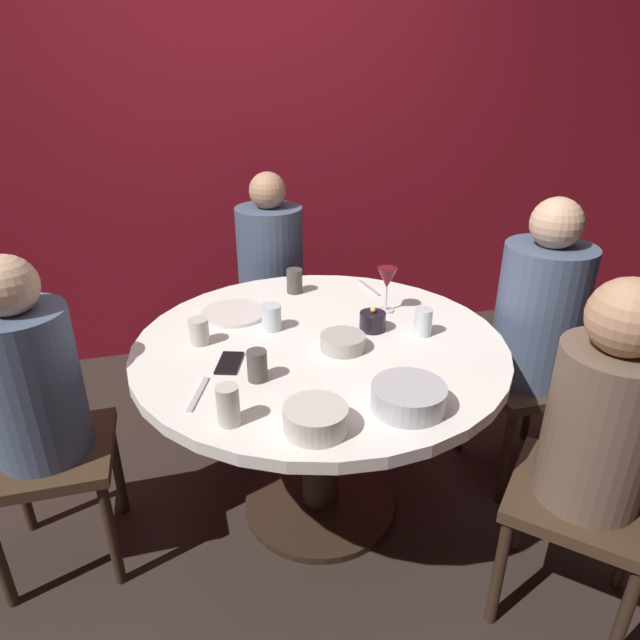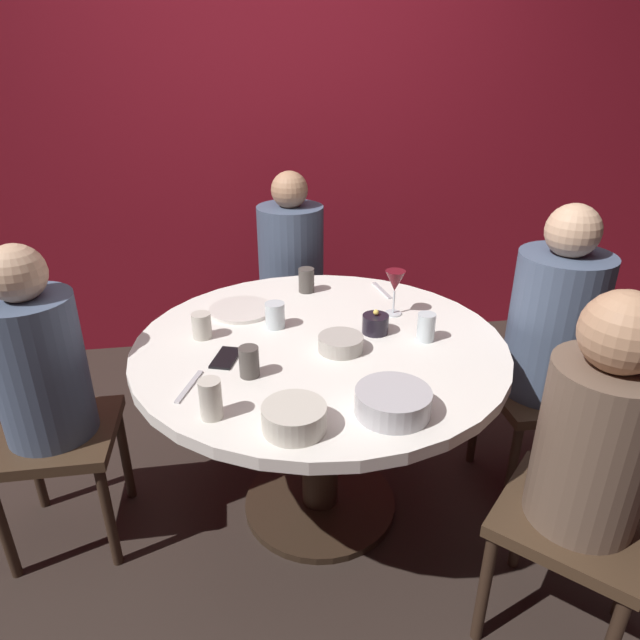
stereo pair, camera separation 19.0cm
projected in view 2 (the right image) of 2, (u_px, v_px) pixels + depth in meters
The scene contains 22 objects.
ground_plane at pixel (320, 504), 2.26m from camera, with size 8.00×8.00×0.00m, color #2D231E.
back_wall at pixel (277, 124), 3.11m from camera, with size 6.00×0.10×2.60m, color maroon.
dining_table at pixel (320, 380), 2.01m from camera, with size 1.29×1.29×0.75m.
seated_diner_left at pixel (40, 372), 1.83m from camera, with size 0.40×0.40×1.14m.
seated_diner_back at pixel (291, 261), 2.80m from camera, with size 0.40×0.40×1.16m.
seated_diner_right at pixel (554, 327), 2.07m from camera, with size 0.40×0.40×1.19m.
seated_diner_front_right at pixel (594, 444), 1.47m from camera, with size 0.57×0.57×1.15m.
candle_holder at pixel (375, 324), 1.99m from camera, with size 0.09×0.09×0.09m.
wine_glass at pixel (395, 283), 2.09m from camera, with size 0.08×0.08×0.18m.
dinner_plate at pixel (241, 310), 2.16m from camera, with size 0.25×0.25×0.01m, color silver.
cell_phone at pixel (226, 358), 1.82m from camera, with size 0.07×0.14×0.01m, color black.
bowl_serving_large at pixel (393, 402), 1.53m from camera, with size 0.21×0.21×0.07m, color #B7B7BC.
bowl_salad_center at pixel (294, 418), 1.47m from camera, with size 0.17×0.17×0.07m, color beige.
bowl_small_white at pixel (341, 343), 1.87m from camera, with size 0.15×0.15×0.05m, color #B2ADA3.
cup_near_candle at pixel (249, 362), 1.71m from camera, with size 0.06×0.06×0.10m, color #4C4742.
cup_by_left_diner at pixel (202, 326), 1.95m from camera, with size 0.07×0.07×0.09m, color beige.
cup_by_right_diner at pixel (306, 280), 2.33m from camera, with size 0.07×0.07×0.10m, color #4C4742.
cup_center_front at pixel (275, 315), 2.02m from camera, with size 0.07×0.07×0.09m, color silver.
cup_far_edge at pixel (211, 399), 1.51m from camera, with size 0.06×0.06×0.11m, color beige.
cup_beside_wine at pixel (426, 327), 1.93m from camera, with size 0.06×0.06×0.10m, color silver.
fork_near_plate at pixel (189, 386), 1.67m from camera, with size 0.02×0.18×0.01m, color #B7B7BC.
knife_near_plate at pixel (382, 290), 2.35m from camera, with size 0.02×0.18×0.01m, color #B7B7BC.
Camera 2 is at (-0.26, -1.70, 1.64)m, focal length 31.37 mm.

